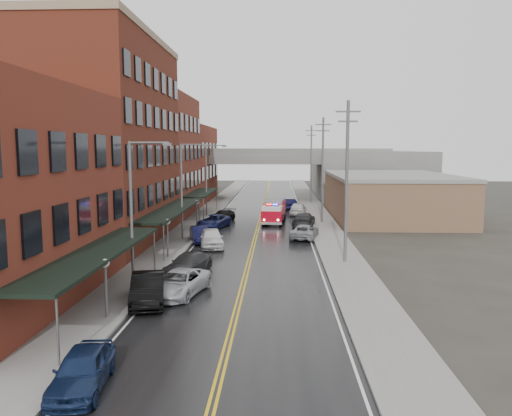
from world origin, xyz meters
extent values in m
plane|color=#2D2B26|center=(0.00, 0.00, 0.00)|extent=(220.00, 220.00, 0.00)
cube|color=black|center=(0.00, 30.00, 0.01)|extent=(11.00, 160.00, 0.02)
cube|color=slate|center=(-7.30, 30.00, 0.07)|extent=(3.00, 160.00, 0.15)
cube|color=slate|center=(7.30, 30.00, 0.07)|extent=(3.00, 160.00, 0.15)
cube|color=gray|center=(-5.65, 30.00, 0.07)|extent=(0.30, 160.00, 0.15)
cube|color=gray|center=(5.65, 30.00, 0.07)|extent=(0.30, 160.00, 0.15)
cube|color=maroon|center=(-13.30, 23.00, 9.00)|extent=(9.00, 20.00, 18.00)
cube|color=maroon|center=(-13.30, 40.50, 7.50)|extent=(9.00, 15.00, 15.00)
cube|color=maroon|center=(-13.30, 58.00, 6.00)|extent=(9.00, 20.00, 12.00)
cube|color=brown|center=(16.00, 40.00, 2.50)|extent=(14.00, 22.00, 5.00)
cube|color=slate|center=(18.00, 70.00, 4.00)|extent=(18.00, 30.00, 8.00)
cube|color=black|center=(-7.50, 4.00, 3.00)|extent=(2.60, 16.00, 0.18)
cylinder|color=slate|center=(-6.35, -3.60, 1.50)|extent=(0.10, 0.10, 3.00)
cylinder|color=slate|center=(-6.35, 11.60, 1.50)|extent=(0.10, 0.10, 3.00)
cube|color=black|center=(-7.50, 23.00, 3.00)|extent=(2.60, 18.00, 0.18)
cylinder|color=slate|center=(-6.35, 14.40, 1.50)|extent=(0.10, 0.10, 3.00)
cylinder|color=slate|center=(-6.35, 31.60, 1.50)|extent=(0.10, 0.10, 3.00)
cube|color=black|center=(-7.50, 40.50, 3.00)|extent=(2.60, 13.00, 0.18)
cylinder|color=slate|center=(-6.35, 34.40, 1.50)|extent=(0.10, 0.10, 3.00)
cylinder|color=slate|center=(-6.35, 46.60, 1.50)|extent=(0.10, 0.10, 3.00)
cylinder|color=#59595B|center=(-6.40, 2.00, 1.40)|extent=(0.14, 0.14, 2.80)
sphere|color=silver|center=(-6.40, 2.00, 2.90)|extent=(0.44, 0.44, 0.44)
cylinder|color=#59595B|center=(-6.40, 16.00, 1.40)|extent=(0.14, 0.14, 2.80)
sphere|color=silver|center=(-6.40, 16.00, 2.90)|extent=(0.44, 0.44, 0.44)
cylinder|color=#59595B|center=(-6.40, 30.00, 1.40)|extent=(0.14, 0.14, 2.80)
sphere|color=silver|center=(-6.40, 30.00, 2.90)|extent=(0.44, 0.44, 0.44)
cylinder|color=#59595B|center=(-6.80, 8.00, 4.50)|extent=(0.18, 0.18, 9.00)
cylinder|color=#59595B|center=(-5.60, 8.00, 8.90)|extent=(2.40, 0.12, 0.12)
cube|color=#59595B|center=(-4.50, 8.00, 8.80)|extent=(0.50, 0.22, 0.18)
cylinder|color=#59595B|center=(-6.80, 24.00, 4.50)|extent=(0.18, 0.18, 9.00)
cylinder|color=#59595B|center=(-5.60, 24.00, 8.90)|extent=(2.40, 0.12, 0.12)
cube|color=#59595B|center=(-4.50, 24.00, 8.80)|extent=(0.50, 0.22, 0.18)
cylinder|color=#59595B|center=(-6.80, 40.00, 4.50)|extent=(0.18, 0.18, 9.00)
cylinder|color=#59595B|center=(-5.60, 40.00, 8.90)|extent=(2.40, 0.12, 0.12)
cube|color=#59595B|center=(-4.50, 40.00, 8.80)|extent=(0.50, 0.22, 0.18)
cylinder|color=#59595B|center=(7.20, 15.00, 6.00)|extent=(0.24, 0.24, 12.00)
cube|color=#59595B|center=(7.20, 15.00, 11.20)|extent=(1.80, 0.12, 0.12)
cube|color=#59595B|center=(7.20, 15.00, 10.50)|extent=(1.40, 0.12, 0.12)
cylinder|color=#59595B|center=(7.20, 35.00, 6.00)|extent=(0.24, 0.24, 12.00)
cube|color=#59595B|center=(7.20, 35.00, 11.20)|extent=(1.80, 0.12, 0.12)
cube|color=#59595B|center=(7.20, 35.00, 10.50)|extent=(1.40, 0.12, 0.12)
cylinder|color=#59595B|center=(7.20, 55.00, 6.00)|extent=(0.24, 0.24, 12.00)
cube|color=#59595B|center=(7.20, 55.00, 11.20)|extent=(1.80, 0.12, 0.12)
cube|color=#59595B|center=(7.20, 55.00, 10.50)|extent=(1.40, 0.12, 0.12)
cube|color=slate|center=(0.00, 62.00, 6.75)|extent=(40.00, 10.00, 1.50)
cube|color=slate|center=(-11.00, 62.00, 3.00)|extent=(1.60, 8.00, 6.00)
cube|color=slate|center=(11.00, 62.00, 3.00)|extent=(1.60, 8.00, 6.00)
cube|color=#BA081B|center=(1.80, 36.11, 1.38)|extent=(2.63, 5.07, 1.87)
cube|color=#BA081B|center=(1.52, 32.64, 1.11)|extent=(2.41, 2.49, 1.34)
cube|color=silver|center=(1.52, 32.64, 2.00)|extent=(2.29, 2.31, 0.45)
cube|color=black|center=(1.53, 32.82, 1.38)|extent=(2.36, 1.61, 0.71)
cube|color=slate|center=(1.80, 36.11, 2.45)|extent=(2.37, 4.69, 0.27)
cube|color=black|center=(1.52, 32.64, 2.30)|extent=(1.44, 0.37, 0.12)
sphere|color=#FF0C0C|center=(1.03, 32.68, 2.37)|extent=(0.18, 0.18, 0.18)
sphere|color=#1933FF|center=(2.00, 32.60, 2.37)|extent=(0.18, 0.18, 0.18)
cylinder|color=black|center=(0.53, 32.64, 0.45)|extent=(0.91, 0.38, 0.89)
cylinder|color=black|center=(2.48, 32.47, 0.45)|extent=(0.91, 0.38, 0.89)
cylinder|color=black|center=(0.79, 35.74, 0.45)|extent=(0.91, 0.38, 0.89)
cylinder|color=black|center=(2.74, 35.58, 0.45)|extent=(0.91, 0.38, 0.89)
cylinder|color=black|center=(0.97, 37.96, 0.45)|extent=(0.91, 0.38, 0.89)
cylinder|color=black|center=(2.93, 37.80, 0.45)|extent=(0.91, 0.38, 0.89)
imported|color=#112042|center=(-4.78, -5.20, 0.73)|extent=(2.16, 4.45, 1.46)
imported|color=black|center=(-5.00, 4.70, 0.84)|extent=(2.79, 5.34, 1.67)
imported|color=#B3B6BC|center=(-3.60, 6.37, 0.72)|extent=(3.52, 5.61, 1.45)
imported|color=#2B2B2D|center=(-3.98, 11.30, 0.70)|extent=(3.38, 5.18, 1.39)
imported|color=silver|center=(-3.60, 20.53, 0.83)|extent=(2.86, 5.14, 1.65)
imported|color=black|center=(-4.95, 22.80, 0.72)|extent=(2.63, 4.63, 1.44)
imported|color=#121844|center=(-4.74, 30.97, 0.72)|extent=(3.63, 5.63, 1.44)
imported|color=black|center=(-4.29, 35.91, 0.66)|extent=(3.06, 4.92, 1.33)
imported|color=gray|center=(4.70, 25.05, 0.69)|extent=(3.21, 5.29, 1.37)
imported|color=#28282A|center=(5.00, 32.28, 0.79)|extent=(2.98, 5.73, 1.59)
imported|color=silver|center=(4.76, 41.85, 0.83)|extent=(2.53, 5.06, 1.66)
imported|color=black|center=(3.60, 47.80, 0.76)|extent=(2.74, 4.84, 1.51)
camera|label=1|loc=(2.17, -21.84, 8.58)|focal=35.00mm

